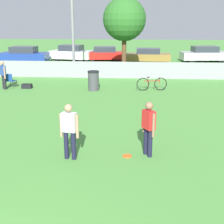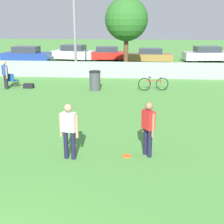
{
  "view_description": "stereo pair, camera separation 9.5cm",
  "coord_description": "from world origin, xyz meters",
  "px_view_note": "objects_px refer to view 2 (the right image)",
  "views": [
    {
      "loc": [
        2.63,
        -2.7,
        3.79
      ],
      "look_at": [
        1.95,
        6.48,
        1.05
      ],
      "focal_mm": 50.0,
      "sensor_mm": 36.0,
      "label": 1
    },
    {
      "loc": [
        2.72,
        -2.7,
        3.79
      ],
      "look_at": [
        1.95,
        6.48,
        1.05
      ],
      "focal_mm": 50.0,
      "sensor_mm": 36.0,
      "label": 2
    }
  ],
  "objects_px": {
    "player_receiver_white": "(69,128)",
    "spectator_in_blue": "(5,73)",
    "folding_chair_sideline": "(12,80)",
    "parked_car_silver": "(207,54)",
    "parked_car_white": "(74,53)",
    "bicycle_sideline": "(153,84)",
    "gear_bag_sideline": "(29,86)",
    "parked_car_tan": "(150,56)",
    "light_pole": "(74,4)",
    "parked_car_red": "(107,54)",
    "tree_near_pole": "(126,19)",
    "trash_bin": "(95,81)",
    "parked_car_blue": "(27,55)",
    "frisbee_disc": "(127,156)",
    "player_defender_red": "(148,125)"
  },
  "relations": [
    {
      "from": "bicycle_sideline",
      "to": "parked_car_silver",
      "type": "distance_m",
      "value": 13.84
    },
    {
      "from": "trash_bin",
      "to": "parked_car_silver",
      "type": "distance_m",
      "value": 15.58
    },
    {
      "from": "parked_car_white",
      "to": "parked_car_silver",
      "type": "relative_size",
      "value": 0.95
    },
    {
      "from": "frisbee_disc",
      "to": "parked_car_white",
      "type": "bearing_deg",
      "value": 105.38
    },
    {
      "from": "folding_chair_sideline",
      "to": "parked_car_red",
      "type": "relative_size",
      "value": 0.2
    },
    {
      "from": "gear_bag_sideline",
      "to": "parked_car_blue",
      "type": "xyz_separation_m",
      "value": [
        -3.86,
        10.65,
        0.58
      ]
    },
    {
      "from": "player_defender_red",
      "to": "parked_car_blue",
      "type": "height_order",
      "value": "player_defender_red"
    },
    {
      "from": "parked_car_blue",
      "to": "parked_car_red",
      "type": "relative_size",
      "value": 1.03
    },
    {
      "from": "player_receiver_white",
      "to": "trash_bin",
      "type": "xyz_separation_m",
      "value": [
        -0.5,
        8.89,
        -0.38
      ]
    },
    {
      "from": "trash_bin",
      "to": "frisbee_disc",
      "type": "bearing_deg",
      "value": -76.28
    },
    {
      "from": "parked_car_white",
      "to": "parked_car_tan",
      "type": "height_order",
      "value": "parked_car_white"
    },
    {
      "from": "spectator_in_blue",
      "to": "folding_chair_sideline",
      "type": "relative_size",
      "value": 1.91
    },
    {
      "from": "frisbee_disc",
      "to": "light_pole",
      "type": "bearing_deg",
      "value": 106.8
    },
    {
      "from": "bicycle_sideline",
      "to": "trash_bin",
      "type": "relative_size",
      "value": 1.56
    },
    {
      "from": "tree_near_pole",
      "to": "spectator_in_blue",
      "type": "height_order",
      "value": "tree_near_pole"
    },
    {
      "from": "gear_bag_sideline",
      "to": "light_pole",
      "type": "bearing_deg",
      "value": 71.22
    },
    {
      "from": "folding_chair_sideline",
      "to": "bicycle_sideline",
      "type": "height_order",
      "value": "folding_chair_sideline"
    },
    {
      "from": "tree_near_pole",
      "to": "player_defender_red",
      "type": "xyz_separation_m",
      "value": [
        1.22,
        -14.02,
        -2.86
      ]
    },
    {
      "from": "light_pole",
      "to": "parked_car_silver",
      "type": "bearing_deg",
      "value": 35.0
    },
    {
      "from": "parked_car_red",
      "to": "parked_car_tan",
      "type": "bearing_deg",
      "value": -23.62
    },
    {
      "from": "folding_chair_sideline",
      "to": "gear_bag_sideline",
      "type": "distance_m",
      "value": 1.04
    },
    {
      "from": "light_pole",
      "to": "parked_car_blue",
      "type": "xyz_separation_m",
      "value": [
        -5.61,
        5.5,
        -4.12
      ]
    },
    {
      "from": "trash_bin",
      "to": "gear_bag_sideline",
      "type": "bearing_deg",
      "value": 176.81
    },
    {
      "from": "bicycle_sideline",
      "to": "parked_car_blue",
      "type": "height_order",
      "value": "parked_car_blue"
    },
    {
      "from": "light_pole",
      "to": "player_defender_red",
      "type": "distance_m",
      "value": 15.19
    },
    {
      "from": "parked_car_tan",
      "to": "light_pole",
      "type": "bearing_deg",
      "value": -129.7
    },
    {
      "from": "folding_chair_sideline",
      "to": "parked_car_silver",
      "type": "distance_m",
      "value": 18.51
    },
    {
      "from": "light_pole",
      "to": "parked_car_tan",
      "type": "bearing_deg",
      "value": 49.07
    },
    {
      "from": "spectator_in_blue",
      "to": "parked_car_white",
      "type": "xyz_separation_m",
      "value": [
        1.24,
        13.05,
        -0.2
      ]
    },
    {
      "from": "tree_near_pole",
      "to": "trash_bin",
      "type": "relative_size",
      "value": 4.91
    },
    {
      "from": "gear_bag_sideline",
      "to": "parked_car_silver",
      "type": "relative_size",
      "value": 0.13
    },
    {
      "from": "player_defender_red",
      "to": "spectator_in_blue",
      "type": "relative_size",
      "value": 1.02
    },
    {
      "from": "frisbee_disc",
      "to": "player_defender_red",
      "type": "bearing_deg",
      "value": 11.67
    },
    {
      "from": "player_receiver_white",
      "to": "spectator_in_blue",
      "type": "distance_m",
      "value": 10.43
    },
    {
      "from": "spectator_in_blue",
      "to": "frisbee_disc",
      "type": "height_order",
      "value": "spectator_in_blue"
    },
    {
      "from": "player_defender_red",
      "to": "parked_car_silver",
      "type": "height_order",
      "value": "player_defender_red"
    },
    {
      "from": "parked_car_white",
      "to": "player_receiver_white",
      "type": "bearing_deg",
      "value": -68.45
    },
    {
      "from": "trash_bin",
      "to": "tree_near_pole",
      "type": "bearing_deg",
      "value": 75.04
    },
    {
      "from": "folding_chair_sideline",
      "to": "bicycle_sideline",
      "type": "relative_size",
      "value": 0.49
    },
    {
      "from": "parked_car_blue",
      "to": "parked_car_white",
      "type": "bearing_deg",
      "value": 28.67
    },
    {
      "from": "player_receiver_white",
      "to": "folding_chair_sideline",
      "type": "height_order",
      "value": "player_receiver_white"
    },
    {
      "from": "gear_bag_sideline",
      "to": "parked_car_tan",
      "type": "distance_m",
      "value": 13.68
    },
    {
      "from": "tree_near_pole",
      "to": "player_defender_red",
      "type": "distance_m",
      "value": 14.36
    },
    {
      "from": "light_pole",
      "to": "parked_car_red",
      "type": "relative_size",
      "value": 2.0
    },
    {
      "from": "trash_bin",
      "to": "spectator_in_blue",
      "type": "bearing_deg",
      "value": -179.23
    },
    {
      "from": "folding_chair_sideline",
      "to": "trash_bin",
      "type": "bearing_deg",
      "value": -170.54
    },
    {
      "from": "player_receiver_white",
      "to": "trash_bin",
      "type": "height_order",
      "value": "player_receiver_white"
    },
    {
      "from": "frisbee_disc",
      "to": "parked_car_tan",
      "type": "relative_size",
      "value": 0.07
    },
    {
      "from": "bicycle_sideline",
      "to": "gear_bag_sideline",
      "type": "relative_size",
      "value": 2.99
    },
    {
      "from": "player_receiver_white",
      "to": "parked_car_white",
      "type": "xyz_separation_m",
      "value": [
        -4.34,
        21.87,
        -0.22
      ]
    }
  ]
}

